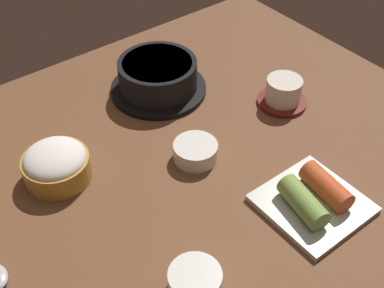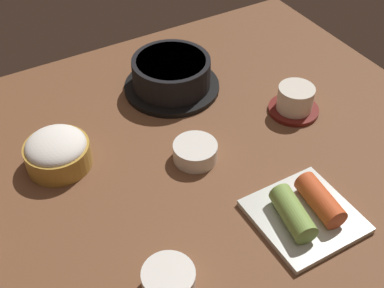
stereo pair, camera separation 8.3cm
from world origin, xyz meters
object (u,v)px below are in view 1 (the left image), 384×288
object	(u,v)px
stone_pot	(158,77)
banchan_cup_center	(195,151)
side_bowl_near	(195,282)
tea_cup_with_saucer	(283,93)
kimchi_plate	(314,199)
rice_bowl	(56,164)

from	to	relation	value
stone_pot	banchan_cup_center	world-z (taller)	stone_pot
side_bowl_near	stone_pot	bearing A→B (deg)	61.34
stone_pot	tea_cup_with_saucer	distance (cm)	24.28
stone_pot	side_bowl_near	distance (cm)	44.88
tea_cup_with_saucer	kimchi_plate	size ratio (longest dim) A/B	0.65
rice_bowl	side_bowl_near	distance (cm)	30.39
tea_cup_with_saucer	kimchi_plate	bearing A→B (deg)	-124.76
stone_pot	tea_cup_with_saucer	size ratio (longest dim) A/B	1.99
stone_pot	tea_cup_with_saucer	world-z (taller)	stone_pot
rice_bowl	tea_cup_with_saucer	xyz separation A→B (cm)	(42.93, -8.39, -0.46)
banchan_cup_center	side_bowl_near	size ratio (longest dim) A/B	1.05
stone_pot	banchan_cup_center	xyz separation A→B (cm)	(-5.98, -19.58, -1.68)
tea_cup_with_saucer	side_bowl_near	bearing A→B (deg)	-150.42
rice_bowl	tea_cup_with_saucer	distance (cm)	43.74
kimchi_plate	tea_cup_with_saucer	bearing A→B (deg)	55.24
stone_pot	kimchi_plate	bearing A→B (deg)	-87.36
banchan_cup_center	side_bowl_near	world-z (taller)	side_bowl_near
stone_pot	rice_bowl	world-z (taller)	stone_pot
tea_cup_with_saucer	banchan_cup_center	distance (cm)	22.60
banchan_cup_center	kimchi_plate	size ratio (longest dim) A/B	0.51
stone_pot	rice_bowl	bearing A→B (deg)	-160.43
tea_cup_with_saucer	side_bowl_near	distance (cm)	43.75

